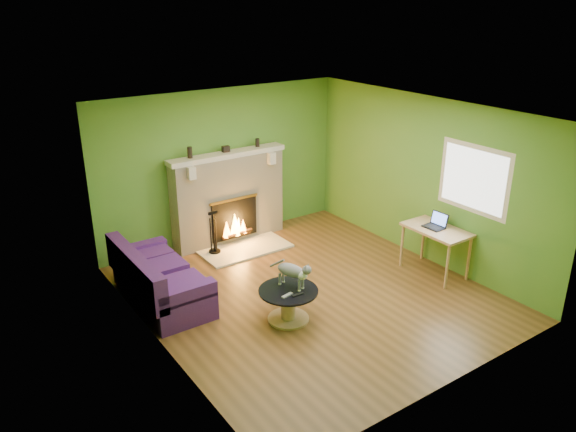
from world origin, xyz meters
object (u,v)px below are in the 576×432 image
Objects in this scene: cat at (291,273)px; sofa at (158,281)px; desk at (436,234)px; coffee_table at (288,303)px.

sofa is at bearing 113.23° from cat.
cat is at bearing 175.09° from desk.
sofa is 4.15m from desk.
desk is (3.81, -1.60, 0.34)m from sofa.
coffee_table is 0.78× the size of desk.
sofa reaches higher than desk.
coffee_table is 2.64m from desk.
coffee_table is 0.39m from cat.
cat reaches higher than coffee_table.
sofa reaches higher than coffee_table.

